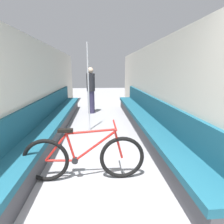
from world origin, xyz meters
TOP-DOWN VIEW (x-y plane):
  - wall_left at (-1.44, 3.49)m, footprint 0.10×10.18m
  - wall_right at (1.44, 3.49)m, footprint 0.10×10.18m
  - bench_seat_row_left at (-1.18, 3.52)m, footprint 0.50×6.29m
  - bench_seat_row_right at (1.18, 3.52)m, footprint 0.50×6.29m
  - bicycle at (-0.24, 1.50)m, footprint 1.74×0.46m
  - grab_pole_near at (-0.28, 3.71)m, footprint 0.08×0.08m
  - passenger_standing at (-0.30, 5.63)m, footprint 0.30×0.30m

SIDE VIEW (x-z plane):
  - bench_seat_row_left at x=-1.18m, z-range -0.17..0.74m
  - bench_seat_row_right at x=1.18m, z-range -0.17..0.74m
  - bicycle at x=-0.24m, z-range -0.07..0.77m
  - passenger_standing at x=-0.30m, z-range 0.03..1.69m
  - grab_pole_near at x=-0.28m, z-range -0.03..2.21m
  - wall_left at x=-1.44m, z-range 0.00..2.26m
  - wall_right at x=1.44m, z-range 0.00..2.26m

